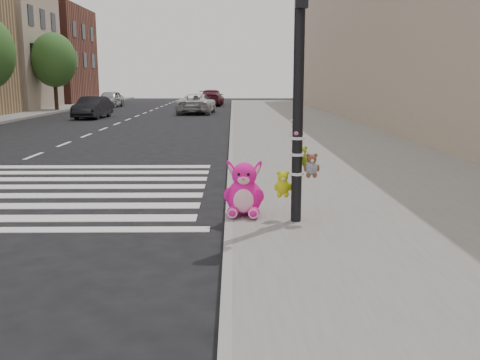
{
  "coord_description": "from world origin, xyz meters",
  "views": [
    {
      "loc": [
        1.62,
        -6.29,
        2.32
      ],
      "look_at": [
        1.73,
        2.02,
        0.75
      ],
      "focal_mm": 40.0,
      "sensor_mm": 36.0,
      "label": 1
    }
  ],
  "objects_px": {
    "pink_bunny": "(244,192)",
    "red_teddy": "(244,206)",
    "car_white_near": "(197,104)",
    "signal_pole": "(298,115)",
    "car_dark_far": "(93,107)"
  },
  "relations": [
    {
      "from": "red_teddy",
      "to": "car_dark_far",
      "type": "relative_size",
      "value": 0.04
    },
    {
      "from": "signal_pole",
      "to": "red_teddy",
      "type": "xyz_separation_m",
      "value": [
        -0.8,
        0.58,
        -1.56
      ]
    },
    {
      "from": "red_teddy",
      "to": "car_white_near",
      "type": "bearing_deg",
      "value": 65.14
    },
    {
      "from": "car_white_near",
      "to": "signal_pole",
      "type": "bearing_deg",
      "value": 100.88
    },
    {
      "from": "signal_pole",
      "to": "car_dark_far",
      "type": "distance_m",
      "value": 26.01
    },
    {
      "from": "car_white_near",
      "to": "pink_bunny",
      "type": "bearing_deg",
      "value": 99.36
    },
    {
      "from": "signal_pole",
      "to": "car_white_near",
      "type": "bearing_deg",
      "value": 96.85
    },
    {
      "from": "signal_pole",
      "to": "car_white_near",
      "type": "height_order",
      "value": "signal_pole"
    },
    {
      "from": "signal_pole",
      "to": "pink_bunny",
      "type": "height_order",
      "value": "signal_pole"
    },
    {
      "from": "signal_pole",
      "to": "pink_bunny",
      "type": "bearing_deg",
      "value": 156.08
    },
    {
      "from": "pink_bunny",
      "to": "red_teddy",
      "type": "height_order",
      "value": "pink_bunny"
    },
    {
      "from": "red_teddy",
      "to": "car_dark_far",
      "type": "xyz_separation_m",
      "value": [
        -8.59,
        23.65,
        0.42
      ]
    },
    {
      "from": "pink_bunny",
      "to": "car_dark_far",
      "type": "relative_size",
      "value": 0.23
    },
    {
      "from": "signal_pole",
      "to": "red_teddy",
      "type": "relative_size",
      "value": 22.8
    },
    {
      "from": "car_dark_far",
      "to": "car_white_near",
      "type": "relative_size",
      "value": 0.82
    }
  ]
}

